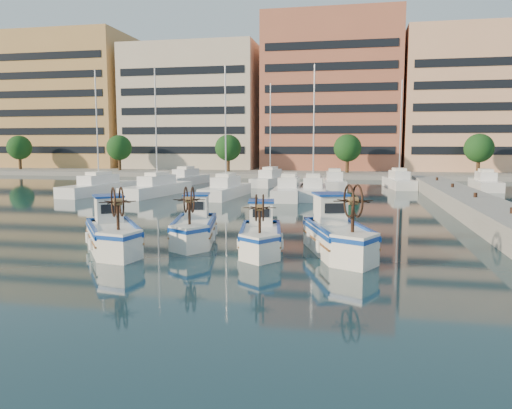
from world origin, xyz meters
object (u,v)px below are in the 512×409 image
fishing_boat_a (112,231)px  fishing_boat_b (195,226)px  fishing_boat_c (261,234)px  fishing_boat_d (337,233)px

fishing_boat_a → fishing_boat_b: size_ratio=1.03×
fishing_boat_b → fishing_boat_c: (3.48, -1.28, -0.04)m
fishing_boat_d → fishing_boat_a: bearing=169.4°
fishing_boat_d → fishing_boat_b: bearing=152.2°
fishing_boat_a → fishing_boat_d: size_ratio=0.93×
fishing_boat_a → fishing_boat_b: fishing_boat_a is taller
fishing_boat_c → fishing_boat_d: size_ratio=0.85×
fishing_boat_a → fishing_boat_d: bearing=-27.0°
fishing_boat_a → fishing_boat_d: 9.90m
fishing_boat_c → fishing_boat_b: bearing=150.5°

